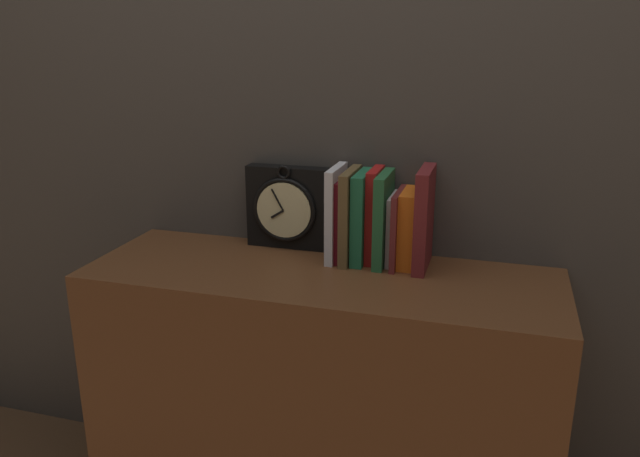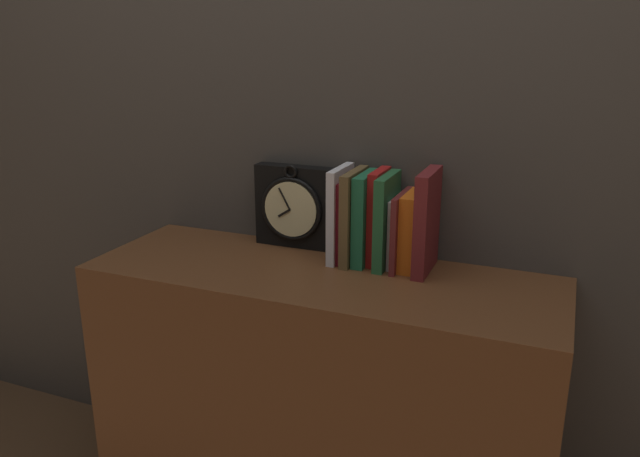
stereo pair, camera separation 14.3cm
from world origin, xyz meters
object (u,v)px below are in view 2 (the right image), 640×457
object	(u,v)px
book_slot3_green	(366,218)
book_slot7_maroon	(401,230)
book_slot5_green	(387,221)
book_slot0_white	(340,214)
book_slot1_maroon	(348,220)
book_slot6_white	(397,231)
book_slot2_brown	(354,217)
book_slot4_red	(378,217)
clock	(295,207)
book_slot8_orange	(412,231)
book_slot9_maroon	(427,222)

from	to	relation	value
book_slot3_green	book_slot7_maroon	xyz separation A→B (m)	(0.09, -0.00, -0.02)
book_slot5_green	book_slot0_white	bearing A→B (deg)	178.92
book_slot1_maroon	book_slot6_white	distance (m)	0.13
book_slot5_green	book_slot6_white	size ratio (longest dim) A/B	1.32
book_slot1_maroon	book_slot3_green	bearing A→B (deg)	-3.87
book_slot2_brown	book_slot4_red	distance (m)	0.06
book_slot0_white	book_slot7_maroon	distance (m)	0.16
book_slot4_red	book_slot7_maroon	bearing A→B (deg)	-14.11
clock	book_slot7_maroon	distance (m)	0.31
book_slot5_green	book_slot8_orange	size ratio (longest dim) A/B	1.22
clock	book_slot0_white	bearing A→B (deg)	-16.82
book_slot0_white	book_slot3_green	xyz separation A→B (m)	(0.07, 0.00, -0.01)
book_slot8_orange	book_slot9_maroon	world-z (taller)	book_slot9_maroon
book_slot4_red	book_slot7_maroon	distance (m)	0.07
book_slot3_green	book_slot7_maroon	world-z (taller)	book_slot3_green
book_slot5_green	book_slot3_green	bearing A→B (deg)	175.52
book_slot3_green	book_slot9_maroon	xyz separation A→B (m)	(0.15, -0.01, 0.01)
book_slot5_green	book_slot9_maroon	world-z (taller)	book_slot9_maroon
book_slot6_white	book_slot7_maroon	xyz separation A→B (m)	(0.01, -0.01, 0.01)
book_slot8_orange	book_slot3_green	bearing A→B (deg)	-177.71
book_slot1_maroon	clock	bearing A→B (deg)	166.67
book_slot4_red	book_slot5_green	distance (m)	0.03
book_slot3_green	book_slot6_white	size ratio (longest dim) A/B	1.31
clock	book_slot3_green	distance (m)	0.22
book_slot3_green	book_slot6_white	world-z (taller)	book_slot3_green
book_slot7_maroon	book_slot8_orange	world-z (taller)	same
book_slot5_green	book_slot9_maroon	distance (m)	0.10
book_slot0_white	book_slot9_maroon	size ratio (longest dim) A/B	0.96
clock	book_slot1_maroon	bearing A→B (deg)	-13.33
book_slot4_red	book_slot6_white	size ratio (longest dim) A/B	1.36
book_slot0_white	book_slot3_green	world-z (taller)	book_slot0_white
book_slot7_maroon	book_slot8_orange	bearing A→B (deg)	19.82
clock	book_slot3_green	world-z (taller)	clock
book_slot3_green	book_slot9_maroon	world-z (taller)	book_slot9_maroon
book_slot0_white	book_slot3_green	distance (m)	0.07
book_slot1_maroon	book_slot5_green	size ratio (longest dim) A/B	0.91
book_slot2_brown	book_slot9_maroon	xyz separation A→B (m)	(0.19, -0.00, 0.01)
book_slot2_brown	book_slot5_green	size ratio (longest dim) A/B	1.01
book_slot4_red	book_slot7_maroon	world-z (taller)	book_slot4_red
book_slot4_red	book_slot6_white	xyz separation A→B (m)	(0.05, -0.00, -0.03)
clock	book_slot7_maroon	xyz separation A→B (m)	(0.31, -0.05, -0.02)
book_slot4_red	book_slot5_green	world-z (taller)	book_slot4_red
book_slot6_white	book_slot9_maroon	xyz separation A→B (m)	(0.08, -0.02, 0.04)
book_slot6_white	book_slot7_maroon	distance (m)	0.02
clock	book_slot9_maroon	size ratio (longest dim) A/B	0.93
book_slot6_white	book_slot3_green	bearing A→B (deg)	-172.56
book_slot0_white	book_slot3_green	size ratio (longest dim) A/B	1.05
book_slot0_white	book_slot7_maroon	bearing A→B (deg)	-0.99
book_slot0_white	book_slot4_red	bearing A→B (deg)	7.70
book_slot7_maroon	book_slot8_orange	xyz separation A→B (m)	(0.03, 0.01, -0.00)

